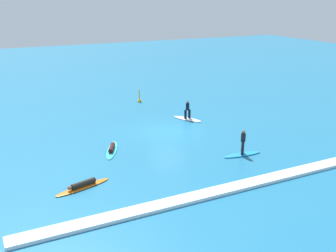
% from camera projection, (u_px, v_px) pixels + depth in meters
% --- Properties ---
extents(ground_plane, '(120.00, 120.00, 0.00)m').
position_uv_depth(ground_plane, '(168.00, 132.00, 30.19)').
color(ground_plane, '#1E6B93').
rests_on(ground_plane, ground).
extents(surfer_on_teal_board, '(1.98, 3.24, 0.39)m').
position_uv_depth(surfer_on_teal_board, '(112.00, 149.00, 26.54)').
color(surfer_on_teal_board, '#33C6CC').
rests_on(surfer_on_teal_board, ground_plane).
extents(surfer_on_orange_board, '(3.30, 1.44, 0.41)m').
position_uv_depth(surfer_on_orange_board, '(83.00, 186.00, 21.36)').
color(surfer_on_orange_board, orange).
rests_on(surfer_on_orange_board, ground_plane).
extents(surfer_on_white_board, '(1.98, 2.76, 1.64)m').
position_uv_depth(surfer_on_white_board, '(187.00, 115.00, 33.20)').
color(surfer_on_white_board, white).
rests_on(surfer_on_white_board, ground_plane).
extents(surfer_on_blue_board, '(2.78, 0.86, 1.76)m').
position_uv_depth(surfer_on_blue_board, '(243.00, 149.00, 25.69)').
color(surfer_on_blue_board, '#1E8CD1').
rests_on(surfer_on_blue_board, ground_plane).
extents(marker_buoy, '(0.37, 0.37, 1.32)m').
position_uv_depth(marker_buoy, '(140.00, 100.00, 38.77)').
color(marker_buoy, yellow).
rests_on(marker_buoy, ground_plane).
extents(wave_crest, '(25.16, 0.90, 0.18)m').
position_uv_depth(wave_crest, '(247.00, 184.00, 21.62)').
color(wave_crest, white).
rests_on(wave_crest, ground_plane).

